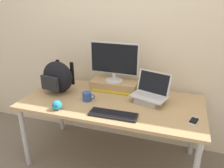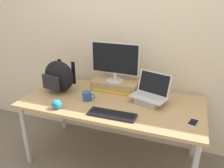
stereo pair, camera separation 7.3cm
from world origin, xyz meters
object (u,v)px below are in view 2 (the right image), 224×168
at_px(open_laptop, 150,97).
at_px(messenger_backpack, 59,76).
at_px(desktop_monitor, 115,61).
at_px(external_keyboard, 112,114).
at_px(plush_toy, 57,104).
at_px(cell_phone, 193,123).
at_px(toner_box_yellow, 115,85).
at_px(coffee_mug, 87,96).

distance_m(open_laptop, messenger_backpack, 0.99).
distance_m(desktop_monitor, external_keyboard, 0.65).
relative_size(desktop_monitor, external_keyboard, 1.23).
bearing_deg(plush_toy, cell_phone, 7.95).
xyz_separation_m(toner_box_yellow, plush_toy, (-0.36, -0.60, -0.01)).
height_order(external_keyboard, messenger_backpack, messenger_backpack).
bearing_deg(toner_box_yellow, messenger_backpack, -158.14).
height_order(open_laptop, messenger_backpack, messenger_backpack).
xyz_separation_m(toner_box_yellow, desktop_monitor, (-0.00, -0.00, 0.28)).
relative_size(open_laptop, cell_phone, 2.67).
bearing_deg(coffee_mug, messenger_backpack, 163.74).
xyz_separation_m(desktop_monitor, external_keyboard, (0.16, -0.54, -0.32)).
bearing_deg(desktop_monitor, plush_toy, -119.41).
distance_m(toner_box_yellow, coffee_mug, 0.38).
height_order(desktop_monitor, messenger_backpack, desktop_monitor).
bearing_deg(open_laptop, toner_box_yellow, 175.41).
height_order(toner_box_yellow, external_keyboard, toner_box_yellow).
relative_size(desktop_monitor, coffee_mug, 3.94).
bearing_deg(desktop_monitor, open_laptop, -20.79).
bearing_deg(coffee_mug, external_keyboard, -31.32).
bearing_deg(messenger_backpack, external_keyboard, -12.69).
distance_m(coffee_mug, plush_toy, 0.32).
bearing_deg(plush_toy, coffee_mug, 54.77).
xyz_separation_m(toner_box_yellow, open_laptop, (0.42, -0.17, 0.01)).
bearing_deg(open_laptop, plush_toy, -133.57).
height_order(open_laptop, plush_toy, open_laptop).
bearing_deg(cell_phone, plush_toy, -156.02).
bearing_deg(open_laptop, coffee_mug, -146.77).
bearing_deg(plush_toy, toner_box_yellow, 59.14).
distance_m(desktop_monitor, open_laptop, 0.53).
distance_m(toner_box_yellow, cell_phone, 0.94).
distance_m(desktop_monitor, messenger_backpack, 0.62).
bearing_deg(coffee_mug, plush_toy, -125.23).
distance_m(desktop_monitor, cell_phone, 0.99).
bearing_deg(desktop_monitor, coffee_mug, -115.76).
distance_m(toner_box_yellow, open_laptop, 0.45).
distance_m(messenger_backpack, coffee_mug, 0.42).
distance_m(desktop_monitor, plush_toy, 0.75).
bearing_deg(coffee_mug, cell_phone, -5.34).
height_order(toner_box_yellow, plush_toy, toner_box_yellow).
xyz_separation_m(external_keyboard, cell_phone, (0.67, 0.11, -0.01)).
relative_size(toner_box_yellow, external_keyboard, 1.18).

